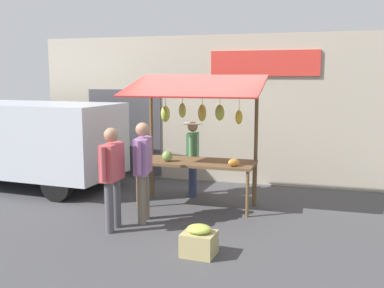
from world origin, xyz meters
name	(u,v)px	position (x,y,z in m)	size (l,w,h in m)	color
ground_plane	(196,206)	(0.00, 0.00, 0.00)	(40.00, 40.00, 0.00)	#424244
street_backdrop	(220,110)	(0.04, -2.20, 1.70)	(9.00, 0.30, 3.40)	#B2A893
market_stall	(196,126)	(0.02, -0.02, 1.55)	(2.50, 1.46, 2.50)	brown
vendor_with_sunhat	(193,153)	(0.29, -0.75, 0.90)	(0.40, 0.66, 1.55)	navy
shopper_with_shopping_bag	(112,171)	(0.93, 1.65, 0.97)	(0.23, 0.71, 1.67)	#4C4C51
shopper_with_ponytail	(143,164)	(0.62, 1.12, 0.99)	(0.30, 0.71, 1.70)	#726656
parked_van	(17,136)	(4.35, -0.49, 1.12)	(4.51, 2.13, 1.88)	silver
produce_crate_near	(199,241)	(-0.67, 2.26, 0.20)	(0.48, 0.43, 0.44)	tan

